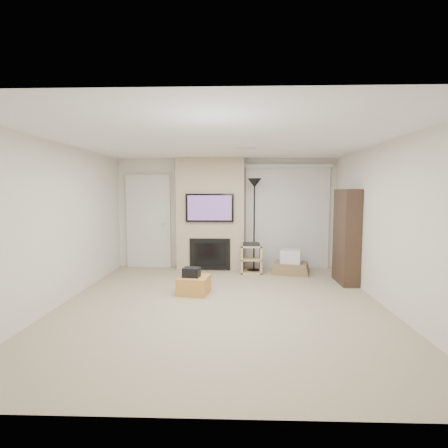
{
  "coord_description": "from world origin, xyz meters",
  "views": [
    {
      "loc": [
        0.21,
        -5.3,
        1.76
      ],
      "look_at": [
        0.0,
        1.2,
        1.15
      ],
      "focal_mm": 28.0,
      "sensor_mm": 36.0,
      "label": 1
    }
  ],
  "objects_px": {
    "ottoman": "(194,285)",
    "bookshelf": "(346,236)",
    "floor_lamp": "(254,199)",
    "box_stack": "(291,264)",
    "av_stand": "(251,257)"
  },
  "relations": [
    {
      "from": "floor_lamp",
      "to": "av_stand",
      "type": "distance_m",
      "value": 1.27
    },
    {
      "from": "ottoman",
      "to": "bookshelf",
      "type": "height_order",
      "value": "bookshelf"
    },
    {
      "from": "ottoman",
      "to": "bookshelf",
      "type": "bearing_deg",
      "value": 15.97
    },
    {
      "from": "floor_lamp",
      "to": "box_stack",
      "type": "bearing_deg",
      "value": -10.34
    },
    {
      "from": "av_stand",
      "to": "box_stack",
      "type": "relative_size",
      "value": 0.75
    },
    {
      "from": "av_stand",
      "to": "bookshelf",
      "type": "distance_m",
      "value": 2.02
    },
    {
      "from": "bookshelf",
      "to": "av_stand",
      "type": "bearing_deg",
      "value": 156.86
    },
    {
      "from": "box_stack",
      "to": "floor_lamp",
      "type": "bearing_deg",
      "value": 169.66
    },
    {
      "from": "floor_lamp",
      "to": "bookshelf",
      "type": "distance_m",
      "value": 2.06
    },
    {
      "from": "av_stand",
      "to": "box_stack",
      "type": "height_order",
      "value": "av_stand"
    },
    {
      "from": "ottoman",
      "to": "floor_lamp",
      "type": "bearing_deg",
      "value": 56.6
    },
    {
      "from": "ottoman",
      "to": "box_stack",
      "type": "height_order",
      "value": "box_stack"
    },
    {
      "from": "av_stand",
      "to": "box_stack",
      "type": "bearing_deg",
      "value": -0.94
    },
    {
      "from": "ottoman",
      "to": "floor_lamp",
      "type": "distance_m",
      "value": 2.51
    },
    {
      "from": "floor_lamp",
      "to": "av_stand",
      "type": "xyz_separation_m",
      "value": [
        -0.07,
        -0.13,
        -1.26
      ]
    }
  ]
}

